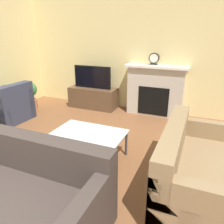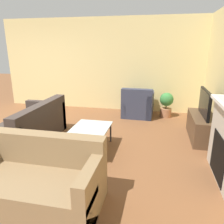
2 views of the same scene
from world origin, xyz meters
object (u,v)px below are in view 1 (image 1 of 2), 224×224
couch_sectional (16,197)px  potted_plant (30,94)px  tv (92,77)px  coffee_table (89,135)px  couch_loveseat (195,172)px  armchair_by_window (8,107)px  mantel_clock (154,59)px

couch_sectional → potted_plant: couch_sectional is taller
tv → coffee_table: size_ratio=0.91×
tv → coffee_table: (1.05, -2.14, -0.39)m
couch_loveseat → armchair_by_window: bearing=77.4°
armchair_by_window → mantel_clock: bearing=122.3°
couch_sectional → potted_plant: 3.61m
armchair_by_window → potted_plant: 0.78m
tv → couch_sectional: bearing=-74.7°
potted_plant → tv: bearing=26.9°
tv → couch_loveseat: bearing=-42.4°
tv → armchair_by_window: tv is taller
tv → coffee_table: bearing=-63.9°
armchair_by_window → couch_sectional: bearing=50.1°
couch_loveseat → potted_plant: bearing=67.5°
tv → coffee_table: 2.42m
couch_sectional → couch_loveseat: same height
couch_sectional → coffee_table: (0.10, 1.32, 0.10)m
couch_loveseat → coffee_table: couch_loveseat is taller
couch_loveseat → coffee_table: size_ratio=1.52×
couch_sectional → mantel_clock: mantel_clock is taller
tv → couch_sectional: (0.95, -3.46, -0.49)m
couch_sectional → coffee_table: couch_sectional is taller
couch_loveseat → mantel_clock: (-1.10, 2.47, 0.98)m
coffee_table → couch_loveseat: bearing=-7.2°
armchair_by_window → potted_plant: (-0.10, 0.77, 0.08)m
tv → couch_loveseat: size_ratio=0.60×
couch_sectional → tv: bearing=105.3°
armchair_by_window → coffee_table: armchair_by_window is taller
potted_plant → armchair_by_window: bearing=-82.8°
couch_sectional → couch_loveseat: (1.61, 1.13, 0.00)m
tv → couch_loveseat: 3.49m
coffee_table → mantel_clock: 2.48m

